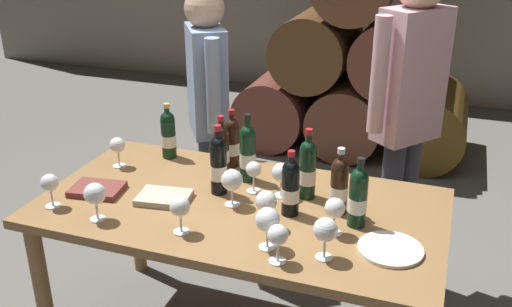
% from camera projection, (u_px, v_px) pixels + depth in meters
% --- Properties ---
extents(barrel_stack, '(1.86, 0.90, 1.69)m').
position_uv_depth(barrel_stack, '(354.00, 71.00, 4.73)').
color(barrel_stack, brown).
rests_on(barrel_stack, ground_plane).
extents(dining_table, '(1.70, 0.90, 0.76)m').
position_uv_depth(dining_table, '(240.00, 222.00, 2.48)').
color(dining_table, olive).
rests_on(dining_table, ground_plane).
extents(wine_bottle_0, '(0.07, 0.07, 0.29)m').
position_uv_depth(wine_bottle_0, '(339.00, 185.00, 2.33)').
color(wine_bottle_0, black).
rests_on(wine_bottle_0, dining_table).
extents(wine_bottle_1, '(0.07, 0.07, 0.32)m').
position_uv_depth(wine_bottle_1, '(218.00, 164.00, 2.48)').
color(wine_bottle_1, black).
rests_on(wine_bottle_1, dining_table).
extents(wine_bottle_2, '(0.07, 0.07, 0.32)m').
position_uv_depth(wine_bottle_2, '(248.00, 152.00, 2.60)').
color(wine_bottle_2, black).
rests_on(wine_bottle_2, dining_table).
extents(wine_bottle_3, '(0.07, 0.07, 0.29)m').
position_uv_depth(wine_bottle_3, '(358.00, 197.00, 2.23)').
color(wine_bottle_3, black).
rests_on(wine_bottle_3, dining_table).
extents(wine_bottle_4, '(0.07, 0.07, 0.29)m').
position_uv_depth(wine_bottle_4, '(221.00, 149.00, 2.67)').
color(wine_bottle_4, black).
rests_on(wine_bottle_4, dining_table).
extents(wine_bottle_5, '(0.07, 0.07, 0.28)m').
position_uv_depth(wine_bottle_5, '(168.00, 134.00, 2.84)').
color(wine_bottle_5, black).
rests_on(wine_bottle_5, dining_table).
extents(wine_bottle_6, '(0.07, 0.07, 0.28)m').
position_uv_depth(wine_bottle_6, '(291.00, 187.00, 2.32)').
color(wine_bottle_6, black).
rests_on(wine_bottle_6, dining_table).
extents(wine_bottle_7, '(0.07, 0.07, 0.28)m').
position_uv_depth(wine_bottle_7, '(232.00, 142.00, 2.75)').
color(wine_bottle_7, black).
rests_on(wine_bottle_7, dining_table).
extents(wine_bottle_8, '(0.07, 0.07, 0.31)m').
position_uv_depth(wine_bottle_8, '(308.00, 169.00, 2.45)').
color(wine_bottle_8, black).
rests_on(wine_bottle_8, dining_table).
extents(wine_glass_0, '(0.09, 0.09, 0.16)m').
position_uv_depth(wine_glass_0, '(232.00, 181.00, 2.39)').
color(wine_glass_0, white).
rests_on(wine_glass_0, dining_table).
extents(wine_glass_1, '(0.09, 0.09, 0.16)m').
position_uv_depth(wine_glass_1, '(267.00, 221.00, 2.09)').
color(wine_glass_1, white).
rests_on(wine_glass_1, dining_table).
extents(wine_glass_2, '(0.07, 0.07, 0.15)m').
position_uv_depth(wine_glass_2, '(117.00, 146.00, 2.75)').
color(wine_glass_2, white).
rests_on(wine_glass_2, dining_table).
extents(wine_glass_3, '(0.09, 0.09, 0.16)m').
position_uv_depth(wine_glass_3, '(325.00, 231.00, 2.02)').
color(wine_glass_3, white).
rests_on(wine_glass_3, dining_table).
extents(wine_glass_4, '(0.08, 0.08, 0.16)m').
position_uv_depth(wine_glass_4, '(281.00, 173.00, 2.46)').
color(wine_glass_4, white).
rests_on(wine_glass_4, dining_table).
extents(wine_glass_5, '(0.09, 0.09, 0.16)m').
position_uv_depth(wine_glass_5, '(95.00, 194.00, 2.28)').
color(wine_glass_5, white).
rests_on(wine_glass_5, dining_table).
extents(wine_glass_6, '(0.08, 0.08, 0.16)m').
position_uv_depth(wine_glass_6, '(266.00, 202.00, 2.22)').
color(wine_glass_6, white).
rests_on(wine_glass_6, dining_table).
extents(wine_glass_7, '(0.08, 0.08, 0.15)m').
position_uv_depth(wine_glass_7, '(180.00, 208.00, 2.19)').
color(wine_glass_7, white).
rests_on(wine_glass_7, dining_table).
extents(wine_glass_8, '(0.07, 0.07, 0.15)m').
position_uv_depth(wine_glass_8, '(50.00, 184.00, 2.38)').
color(wine_glass_8, white).
rests_on(wine_glass_8, dining_table).
extents(wine_glass_9, '(0.07, 0.07, 0.14)m').
position_uv_depth(wine_glass_9, '(254.00, 171.00, 2.50)').
color(wine_glass_9, white).
rests_on(wine_glass_9, dining_table).
extents(wine_glass_10, '(0.07, 0.07, 0.15)m').
position_uv_depth(wine_glass_10, '(278.00, 236.00, 2.01)').
color(wine_glass_10, white).
rests_on(wine_glass_10, dining_table).
extents(wine_glass_11, '(0.08, 0.08, 0.15)m').
position_uv_depth(wine_glass_11, '(335.00, 209.00, 2.18)').
color(wine_glass_11, white).
rests_on(wine_glass_11, dining_table).
extents(tasting_notebook, '(0.24, 0.19, 0.03)m').
position_uv_depth(tasting_notebook, '(97.00, 189.00, 2.53)').
color(tasting_notebook, brown).
rests_on(tasting_notebook, dining_table).
extents(leather_ledger, '(0.24, 0.19, 0.03)m').
position_uv_depth(leather_ledger, '(164.00, 198.00, 2.46)').
color(leather_ledger, '#B2A893').
rests_on(leather_ledger, dining_table).
extents(serving_plate, '(0.24, 0.24, 0.01)m').
position_uv_depth(serving_plate, '(390.00, 249.00, 2.11)').
color(serving_plate, white).
rests_on(serving_plate, dining_table).
extents(sommelier_presenting, '(0.34, 0.41, 1.72)m').
position_uv_depth(sommelier_presenting, '(408.00, 102.00, 2.80)').
color(sommelier_presenting, '#383842').
rests_on(sommelier_presenting, ground_plane).
extents(taster_seated_left, '(0.32, 0.43, 1.54)m').
position_uv_depth(taster_seated_left, '(208.00, 104.00, 3.14)').
color(taster_seated_left, '#383842').
rests_on(taster_seated_left, ground_plane).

